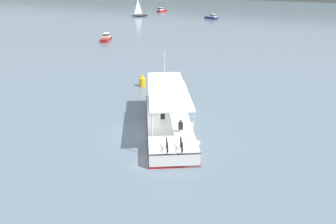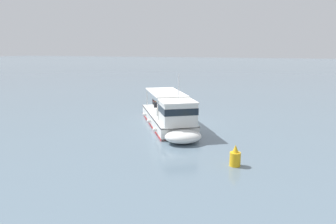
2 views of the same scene
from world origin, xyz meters
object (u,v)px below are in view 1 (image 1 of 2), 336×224
motorboat_far_right (162,10)px  motorboat_horizon_east (212,17)px  motorboat_far_left (106,38)px  sailboat_horizon_west (140,14)px  channel_buoy (142,81)px  ferry_main (167,112)px

motorboat_far_right → motorboat_horizon_east: bearing=-26.0°
motorboat_horizon_east → motorboat_far_left: bearing=-100.2°
sailboat_horizon_west → channel_buoy: size_ratio=3.86×
motorboat_far_left → channel_buoy: (19.06, -20.10, 0.02)m
motorboat_far_right → motorboat_far_left: size_ratio=0.99×
channel_buoy → motorboat_far_right: bearing=115.6°
motorboat_far_right → motorboat_far_left: 48.63m
sailboat_horizon_west → motorboat_far_left: bearing=-69.0°
motorboat_horizon_east → sailboat_horizon_west: (-19.70, -3.32, -0.00)m
motorboat_far_left → channel_buoy: channel_buoy is taller
ferry_main → motorboat_horizon_east: bearing=106.4°
motorboat_far_right → motorboat_far_left: (12.98, -46.86, 0.00)m
sailboat_horizon_west → motorboat_far_left: (13.02, -33.96, 0.00)m
motorboat_horizon_east → channel_buoy: channel_buoy is taller
motorboat_far_left → channel_buoy: bearing=-46.5°
ferry_main → motorboat_horizon_east: ferry_main is taller
motorboat_far_right → channel_buoy: size_ratio=2.70×
motorboat_far_left → channel_buoy: size_ratio=2.73×
sailboat_horizon_west → ferry_main: bearing=-57.8°
motorboat_horizon_east → channel_buoy: bearing=-77.8°
ferry_main → motorboat_horizon_east: size_ratio=3.28×
ferry_main → sailboat_horizon_west: size_ratio=2.32×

